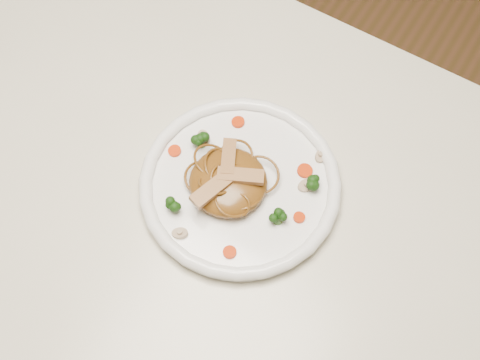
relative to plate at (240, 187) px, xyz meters
The scene contains 20 objects.
ground 0.76m from the plate, 150.11° to the right, with size 4.00×4.00×0.00m, color brown.
table 0.13m from the plate, 150.11° to the right, with size 1.20×0.80×0.75m.
plate is the anchor object (origin of this frame).
noodle_mound 0.03m from the plate, 134.09° to the right, with size 0.11×0.11×0.04m, color brown.
chicken_a 0.04m from the plate, 48.67° to the right, with size 0.07×0.02×0.01m, color #AD8251.
chicken_b 0.05m from the plate, 154.59° to the left, with size 0.06×0.02×0.01m, color #AD8251.
chicken_c 0.06m from the plate, 114.83° to the right, with size 0.07×0.02×0.01m, color #AD8251.
broccoli_0 0.10m from the plate, 30.80° to the left, with size 0.03×0.03×0.03m, color #193F0D, non-canonical shape.
broccoli_1 0.09m from the plate, 162.44° to the left, with size 0.02×0.02×0.03m, color #193F0D, non-canonical shape.
broccoli_2 0.10m from the plate, 126.38° to the right, with size 0.03×0.03×0.03m, color #193F0D, non-canonical shape.
broccoli_3 0.08m from the plate, 15.30° to the right, with size 0.02×0.02×0.03m, color #193F0D, non-canonical shape.
carrot_0 0.10m from the plate, 44.31° to the left, with size 0.02×0.02×0.01m, color #EF3808.
carrot_1 0.11m from the plate, behind, with size 0.02×0.02×0.01m, color #EF3808.
carrot_2 0.10m from the plate, ahead, with size 0.02×0.02×0.01m, color #EF3808.
carrot_3 0.11m from the plate, 123.47° to the left, with size 0.02×0.02×0.01m, color #EF3808.
carrot_4 0.11m from the plate, 65.84° to the right, with size 0.02×0.02×0.01m, color #EF3808.
mushroom_0 0.11m from the plate, 105.27° to the right, with size 0.02×0.02×0.01m, color #C8B096.
mushroom_1 0.10m from the plate, 29.92° to the left, with size 0.03×0.03×0.01m, color #C8B096.
mushroom_2 0.10m from the plate, 157.13° to the left, with size 0.03×0.03×0.01m, color #C8B096.
mushroom_3 0.13m from the plate, 52.66° to the left, with size 0.02×0.02×0.01m, color #C8B096.
Camera 1 is at (0.28, -0.31, 1.59)m, focal length 47.43 mm.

